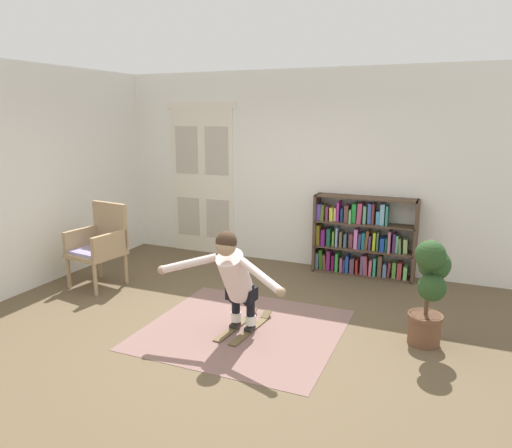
% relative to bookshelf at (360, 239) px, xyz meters
% --- Properties ---
extents(ground_plane, '(7.20, 7.20, 0.00)m').
position_rel_bookshelf_xyz_m(ground_plane, '(-0.91, -2.39, -0.52)').
color(ground_plane, brown).
extents(back_wall, '(6.00, 0.10, 2.90)m').
position_rel_bookshelf_xyz_m(back_wall, '(-0.91, 0.21, 0.93)').
color(back_wall, silver).
rests_on(back_wall, ground).
extents(side_wall_left, '(0.10, 6.00, 2.90)m').
position_rel_bookshelf_xyz_m(side_wall_left, '(-3.91, -1.99, 0.93)').
color(side_wall_left, silver).
rests_on(side_wall_left, ground).
extents(double_door, '(1.22, 0.05, 2.45)m').
position_rel_bookshelf_xyz_m(double_door, '(-2.62, 0.15, 0.71)').
color(double_door, silver).
rests_on(double_door, ground).
extents(rug, '(2.03, 1.89, 0.01)m').
position_rel_bookshelf_xyz_m(rug, '(-0.78, -2.31, -0.52)').
color(rug, '#7B5B54').
rests_on(rug, ground).
extents(bookshelf, '(1.43, 0.30, 1.13)m').
position_rel_bookshelf_xyz_m(bookshelf, '(0.00, 0.00, 0.00)').
color(bookshelf, '#4D392A').
rests_on(bookshelf, ground).
extents(wicker_chair, '(0.68, 0.68, 1.10)m').
position_rel_bookshelf_xyz_m(wicker_chair, '(-3.12, -1.78, 0.06)').
color(wicker_chair, tan).
rests_on(wicker_chair, ground).
extents(potted_plant, '(0.37, 0.44, 1.11)m').
position_rel_bookshelf_xyz_m(potted_plant, '(1.04, -1.94, 0.09)').
color(potted_plant, brown).
rests_on(potted_plant, ground).
extents(skis_pair, '(0.34, 0.85, 0.07)m').
position_rel_bookshelf_xyz_m(skis_pair, '(-0.78, -2.28, -0.50)').
color(skis_pair, brown).
rests_on(skis_pair, rug).
extents(person_skier, '(1.42, 0.70, 1.08)m').
position_rel_bookshelf_xyz_m(person_skier, '(-0.80, -2.49, 0.15)').
color(person_skier, white).
rests_on(person_skier, skis_pair).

